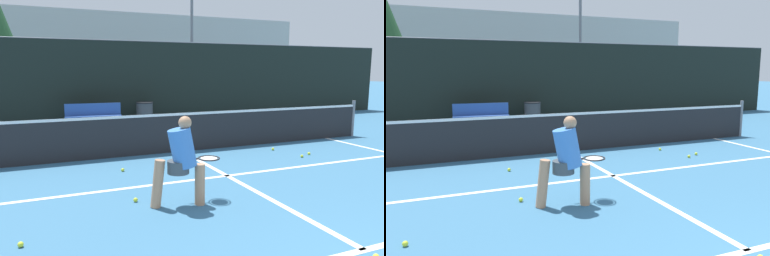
{
  "view_description": "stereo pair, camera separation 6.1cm",
  "coord_description": "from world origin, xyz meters",
  "views": [
    {
      "loc": [
        -3.28,
        -0.98,
        1.98
      ],
      "look_at": [
        -0.7,
        5.07,
        0.95
      ],
      "focal_mm": 35.0,
      "sensor_mm": 36.0,
      "label": 1
    },
    {
      "loc": [
        -3.22,
        -1.0,
        1.98
      ],
      "look_at": [
        -0.7,
        5.07,
        0.95
      ],
      "focal_mm": 35.0,
      "sensor_mm": 36.0,
      "label": 2
    }
  ],
  "objects": [
    {
      "name": "tennis_ball_scattered_0",
      "position": [
        -1.74,
        6.1,
        0.03
      ],
      "size": [
        0.07,
        0.07,
        0.07
      ],
      "primitive_type": "sphere",
      "color": "#D1E033",
      "rests_on": "ground"
    },
    {
      "name": "tennis_ball_scattered_6",
      "position": [
        2.12,
        6.57,
        0.03
      ],
      "size": [
        0.07,
        0.07,
        0.07
      ],
      "primitive_type": "sphere",
      "color": "#D1E033",
      "rests_on": "ground"
    },
    {
      "name": "court_center_mark",
      "position": [
        0.0,
        4.59,
        0.0
      ],
      "size": [
        0.1,
        5.49,
        0.01
      ],
      "primitive_type": "cube",
      "color": "white",
      "rests_on": "ground"
    },
    {
      "name": "net",
      "position": [
        0.0,
        7.33,
        0.51
      ],
      "size": [
        11.09,
        0.09,
        1.07
      ],
      "color": "slate",
      "rests_on": "ground"
    },
    {
      "name": "building_far",
      "position": [
        0.0,
        28.11,
        3.07
      ],
      "size": [
        36.0,
        2.4,
        6.14
      ],
      "primitive_type": "cube",
      "color": "#B2ADA3",
      "rests_on": "ground"
    },
    {
      "name": "tennis_ball_scattered_2",
      "position": [
        2.28,
        5.67,
        0.03
      ],
      "size": [
        0.07,
        0.07,
        0.07
      ],
      "primitive_type": "sphere",
      "color": "#D1E033",
      "rests_on": "ground"
    },
    {
      "name": "court_baseline_near",
      "position": [
        0.0,
        1.84,
        0.0
      ],
      "size": [
        11.0,
        0.1,
        0.01
      ],
      "primitive_type": "cube",
      "color": "white",
      "rests_on": "ground"
    },
    {
      "name": "courtside_bench",
      "position": [
        -1.45,
        11.7,
        0.48
      ],
      "size": [
        1.85,
        0.56,
        0.86
      ],
      "rotation": [
        0.0,
        0.0,
        -0.1
      ],
      "color": "#2D519E",
      "rests_on": "ground"
    },
    {
      "name": "fence_back",
      "position": [
        0.0,
        12.61,
        1.5
      ],
      "size": [
        24.0,
        0.06,
        3.02
      ],
      "color": "black",
      "rests_on": "ground"
    },
    {
      "name": "parked_car",
      "position": [
        2.25,
        16.12,
        0.57
      ],
      "size": [
        1.87,
        4.38,
        1.34
      ],
      "color": "maroon",
      "rests_on": "ground"
    },
    {
      "name": "trash_bin",
      "position": [
        0.36,
        11.85,
        0.42
      ],
      "size": [
        0.6,
        0.6,
        0.84
      ],
      "color": "#3F3F42",
      "rests_on": "ground"
    },
    {
      "name": "tennis_ball_scattered_3",
      "position": [
        2.6,
        5.82,
        0.03
      ],
      "size": [
        0.07,
        0.07,
        0.07
      ],
      "primitive_type": "sphere",
      "color": "#D1E033",
      "rests_on": "ground"
    },
    {
      "name": "player_practicing",
      "position": [
        -1.36,
        3.93,
        0.71
      ],
      "size": [
        1.18,
        0.52,
        1.33
      ],
      "rotation": [
        0.0,
        0.0,
        -0.23
      ],
      "color": "tan",
      "rests_on": "ground"
    },
    {
      "name": "tennis_ball_scattered_1",
      "position": [
        -1.94,
        4.33,
        0.03
      ],
      "size": [
        0.07,
        0.07,
        0.07
      ],
      "primitive_type": "sphere",
      "color": "#D1E033",
      "rests_on": "ground"
    },
    {
      "name": "tennis_ball_scattered_8",
      "position": [
        -3.51,
        3.42,
        0.03
      ],
      "size": [
        0.07,
        0.07,
        0.07
      ],
      "primitive_type": "sphere",
      "color": "#D1E033",
      "rests_on": "ground"
    },
    {
      "name": "court_service_line",
      "position": [
        0.0,
        5.03,
        0.0
      ],
      "size": [
        8.25,
        0.1,
        0.01
      ],
      "primitive_type": "cube",
      "color": "white",
      "rests_on": "ground"
    }
  ]
}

